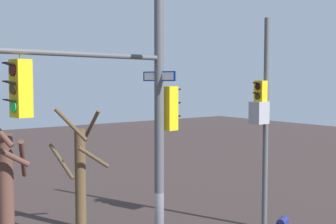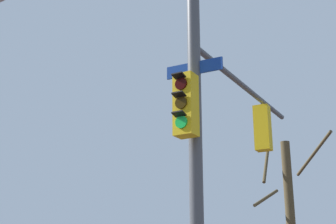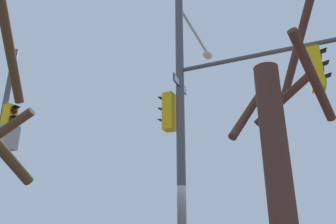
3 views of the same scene
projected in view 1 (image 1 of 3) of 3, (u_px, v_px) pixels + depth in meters
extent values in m
cylinder|color=#4C4F54|center=(159.00, 125.00, 10.92)|extent=(0.24, 0.24, 8.36)
cylinder|color=#4C4F54|center=(65.00, 53.00, 9.01)|extent=(0.73, 5.17, 0.12)
cube|color=yellow|center=(21.00, 88.00, 8.40)|extent=(0.41, 0.36, 1.10)
cylinder|color=#2F0403|center=(12.00, 70.00, 8.25)|extent=(0.22, 0.07, 0.22)
cube|color=black|center=(8.00, 64.00, 8.19)|extent=(0.23, 0.19, 0.06)
cylinder|color=#352504|center=(13.00, 89.00, 8.27)|extent=(0.22, 0.07, 0.22)
cube|color=black|center=(9.00, 82.00, 8.21)|extent=(0.23, 0.19, 0.06)
cylinder|color=#19D147|center=(13.00, 107.00, 8.30)|extent=(0.22, 0.07, 0.22)
cube|color=black|center=(9.00, 100.00, 8.24)|extent=(0.23, 0.19, 0.06)
cylinder|color=#4C4F54|center=(20.00, 55.00, 8.35)|extent=(0.04, 0.04, 0.15)
cube|color=yellow|center=(169.00, 108.00, 11.12)|extent=(0.39, 0.34, 1.10)
cylinder|color=#2F0403|center=(174.00, 95.00, 11.21)|extent=(0.22, 0.05, 0.22)
cube|color=black|center=(176.00, 90.00, 11.25)|extent=(0.22, 0.18, 0.06)
cylinder|color=#352504|center=(174.00, 108.00, 11.23)|extent=(0.22, 0.05, 0.22)
cube|color=black|center=(176.00, 103.00, 11.28)|extent=(0.22, 0.18, 0.06)
cylinder|color=#19D147|center=(174.00, 121.00, 11.26)|extent=(0.22, 0.05, 0.22)
cube|color=black|center=(176.00, 116.00, 11.30)|extent=(0.22, 0.18, 0.06)
cube|color=navy|center=(159.00, 76.00, 10.83)|extent=(1.09, 0.21, 0.24)
cube|color=white|center=(159.00, 76.00, 10.82)|extent=(0.99, 0.17, 0.18)
cylinder|color=#4C4F54|center=(266.00, 124.00, 15.67)|extent=(0.19, 0.19, 7.47)
cube|color=#99999E|center=(259.00, 113.00, 15.39)|extent=(0.50, 0.60, 0.77)
cube|color=yellow|center=(260.00, 96.00, 15.39)|extent=(0.38, 0.32, 1.10)
cylinder|color=#2F0403|center=(258.00, 87.00, 15.26)|extent=(0.22, 0.04, 0.22)
cube|color=black|center=(256.00, 83.00, 15.21)|extent=(0.22, 0.17, 0.06)
cylinder|color=#352504|center=(258.00, 97.00, 15.29)|extent=(0.22, 0.04, 0.22)
cube|color=black|center=(256.00, 93.00, 15.23)|extent=(0.22, 0.17, 0.06)
cylinder|color=#19D147|center=(257.00, 106.00, 15.31)|extent=(0.22, 0.04, 0.22)
cube|color=black|center=(256.00, 103.00, 15.25)|extent=(0.22, 0.17, 0.06)
cylinder|color=navy|center=(283.00, 222.00, 12.55)|extent=(0.39, 0.50, 0.24)
cylinder|color=brown|center=(80.00, 179.00, 15.74)|extent=(0.39, 0.39, 3.59)
cylinder|color=brown|center=(61.00, 161.00, 15.18)|extent=(1.56, 0.30, 1.08)
cylinder|color=brown|center=(93.00, 157.00, 15.27)|extent=(0.52, 1.41, 0.95)
cylinder|color=brown|center=(92.00, 124.00, 15.90)|extent=(1.08, 0.15, 1.10)
cylinder|color=brown|center=(71.00, 125.00, 15.04)|extent=(1.12, 0.83, 1.13)
cylinder|color=#52342B|center=(6.00, 210.00, 11.37)|extent=(0.39, 0.39, 3.93)
cylinder|color=#52342B|center=(23.00, 159.00, 11.38)|extent=(0.95, 0.51, 1.09)
cylinder|color=#52342B|center=(6.00, 154.00, 10.79)|extent=(0.38, 1.10, 0.74)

